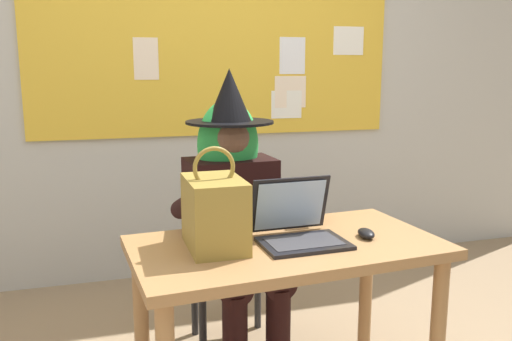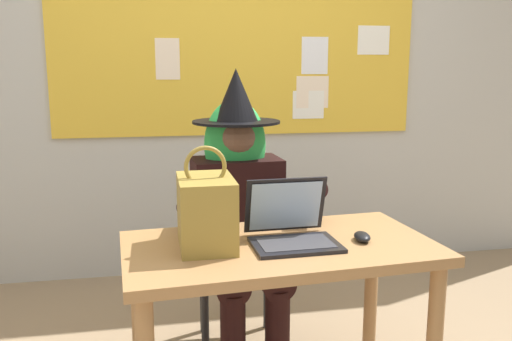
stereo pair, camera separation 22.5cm
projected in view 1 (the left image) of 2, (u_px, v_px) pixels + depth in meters
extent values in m
cube|color=#B2B2AD|center=(216.00, 54.00, 3.53)|extent=(5.55, 0.10, 2.96)
cube|color=gold|center=(218.00, 43.00, 3.46)|extent=(2.40, 0.02, 1.20)
cube|color=white|center=(348.00, 41.00, 3.71)|extent=(0.23, 0.01, 0.19)
cube|color=#F4E0C6|center=(146.00, 59.00, 3.34)|extent=(0.15, 0.01, 0.26)
cube|color=#F4E0C6|center=(290.00, 92.00, 3.65)|extent=(0.23, 0.00, 0.22)
cube|color=white|center=(292.00, 56.00, 3.61)|extent=(0.18, 0.01, 0.24)
cube|color=white|center=(286.00, 104.00, 3.66)|extent=(0.22, 0.01, 0.19)
cube|color=#A37547|center=(287.00, 247.00, 2.03)|extent=(1.21, 0.71, 0.04)
cylinder|color=#A37547|center=(142.00, 330.00, 2.15)|extent=(0.06, 0.06, 0.69)
cylinder|color=#A37547|center=(366.00, 292.00, 2.52)|extent=(0.06, 0.06, 0.69)
cube|color=black|center=(232.00, 267.00, 2.63)|extent=(0.45, 0.45, 0.04)
cube|color=black|center=(225.00, 210.00, 2.76)|extent=(0.38, 0.06, 0.45)
cylinder|color=#262628|center=(274.00, 321.00, 2.54)|extent=(0.04, 0.04, 0.40)
cylinder|color=#262628|center=(203.00, 329.00, 2.47)|extent=(0.04, 0.04, 0.40)
cylinder|color=#262628|center=(258.00, 292.00, 2.87)|extent=(0.04, 0.04, 0.40)
cylinder|color=#262628|center=(195.00, 298.00, 2.79)|extent=(0.04, 0.04, 0.40)
cylinder|color=black|center=(278.00, 335.00, 2.37)|extent=(0.11, 0.11, 0.44)
cylinder|color=black|center=(265.00, 269.00, 2.47)|extent=(0.17, 0.43, 0.15)
cylinder|color=black|center=(223.00, 274.00, 2.41)|extent=(0.17, 0.43, 0.15)
cube|color=black|center=(230.00, 211.00, 2.59)|extent=(0.43, 0.28, 0.52)
cylinder|color=black|center=(297.00, 195.00, 2.44)|extent=(0.11, 0.47, 0.24)
cylinder|color=black|center=(190.00, 204.00, 2.27)|extent=(0.11, 0.47, 0.24)
sphere|color=brown|center=(230.00, 138.00, 2.52)|extent=(0.20, 0.20, 0.20)
ellipsoid|color=green|center=(228.00, 145.00, 2.56)|extent=(0.31, 0.24, 0.44)
cylinder|color=black|center=(230.00, 122.00, 2.51)|extent=(0.42, 0.42, 0.01)
cone|color=black|center=(229.00, 95.00, 2.49)|extent=(0.21, 0.21, 0.25)
cube|color=black|center=(304.00, 243.00, 2.00)|extent=(0.33, 0.24, 0.01)
cube|color=#333338|center=(304.00, 241.00, 1.99)|extent=(0.27, 0.17, 0.00)
cube|color=black|center=(290.00, 204.00, 2.11)|extent=(0.32, 0.08, 0.22)
cube|color=#99B7E0|center=(291.00, 205.00, 2.10)|extent=(0.28, 0.06, 0.20)
ellipsoid|color=black|center=(366.00, 233.00, 2.08)|extent=(0.08, 0.11, 0.03)
cube|color=olive|center=(215.00, 213.00, 1.95)|extent=(0.20, 0.30, 0.26)
torus|color=olive|center=(214.00, 168.00, 1.92)|extent=(0.16, 0.02, 0.16)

